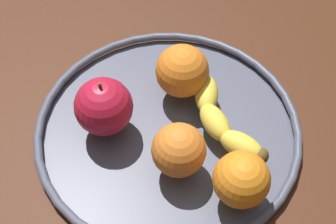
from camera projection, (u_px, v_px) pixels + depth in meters
The scene contains 7 objects.
ground_plane at pixel (168, 139), 71.94cm from camera, with size 132.21×132.21×4.00cm, color #452212.
fruit_bowl at pixel (168, 128), 69.61cm from camera, with size 38.25×38.25×1.80cm.
banana at pixel (222, 122), 67.13cm from camera, with size 17.26×7.45×3.36cm.
apple at pixel (104, 107), 65.73cm from camera, with size 8.12×8.12×8.92cm.
orange_back_left at pixel (182, 71), 69.80cm from camera, with size 7.83×7.83×7.83cm, color orange.
orange_back_right at pixel (241, 180), 59.49cm from camera, with size 7.24×7.24×7.24cm, color orange.
orange_center at pixel (179, 150), 62.10cm from camera, with size 7.18×7.18×7.18cm, color orange.
Camera 1 is at (37.96, -12.20, 58.02)cm, focal length 51.76 mm.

